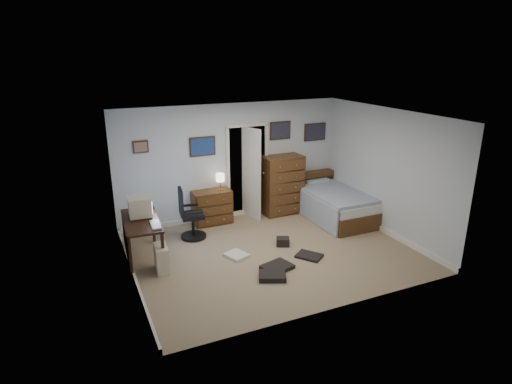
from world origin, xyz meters
The scene contains 15 objects.
floor centered at (0.00, 0.00, -0.01)m, with size 5.00×4.00×0.02m, color tan.
computer_desk centered at (-2.29, 0.68, 0.58)m, with size 0.68×1.34×0.75m.
crt_monitor centered at (-2.18, 0.83, 0.94)m, with size 0.41×0.38×0.36m.
keyboard centered at (-2.02, 0.33, 0.76)m, with size 0.15×0.40×0.02m, color beige.
pc_tower centered at (-2.00, 0.13, 0.23)m, with size 0.23×0.43×0.45m.
office_chair centered at (-1.20, 1.22, 0.40)m, with size 0.56×0.56×1.03m.
media_stack centered at (-2.32, 2.17, 0.44)m, with size 0.18×0.18×0.88m, color maroon.
low_dresser centered at (-0.55, 1.77, 0.36)m, with size 0.82×0.41×0.73m, color #57351B.
table_lamp centered at (-0.35, 1.77, 0.99)m, with size 0.18×0.18×0.35m.
doorway centered at (0.35, 2.27, 1.00)m, with size 0.96×1.12×2.05m.
tall_dresser centered at (1.09, 1.75, 0.66)m, with size 0.90×0.53×1.32m, color #57351B.
headboard_bookcase centered at (2.04, 1.86, 0.44)m, with size 0.93×0.26×0.84m.
bed centered at (1.98, 1.03, 0.32)m, with size 1.14×2.10×0.69m.
wall_posters centered at (0.57, 1.98, 1.75)m, with size 4.38×0.04×0.60m.
floor_clutter centered at (-0.15, -0.43, 0.04)m, with size 1.68×1.43×0.15m.
Camera 1 is at (-3.18, -6.39, 3.52)m, focal length 30.00 mm.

